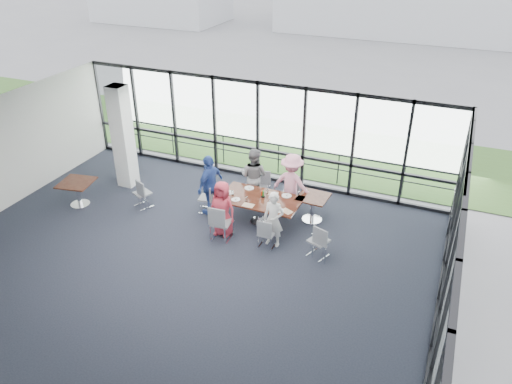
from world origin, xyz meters
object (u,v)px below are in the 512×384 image
at_px(main_table, 260,202).
at_px(chair_spare_r, 319,241).
at_px(diner_far_left, 254,176).
at_px(chair_spare_la, 142,193).
at_px(diner_end, 210,185).
at_px(chair_main_nl, 221,222).
at_px(diner_far_right, 292,184).
at_px(diner_near_left, 222,209).
at_px(side_table_right, 313,200).
at_px(side_table_left, 77,185).
at_px(chair_main_fr, 290,193).
at_px(chair_main_fl, 260,188).
at_px(diner_near_right, 273,219).
at_px(chair_spare_lb, 128,163).
at_px(structural_column, 123,137).
at_px(chair_main_nr, 267,233).
at_px(chair_main_end, 207,198).

distance_m(main_table, chair_spare_r, 2.15).
relative_size(diner_far_left, chair_spare_la, 1.95).
distance_m(diner_end, chair_main_nl, 1.44).
bearing_deg(diner_far_right, diner_near_left, 61.74).
relative_size(side_table_right, diner_far_left, 0.49).
bearing_deg(diner_far_left, side_table_left, 27.65).
bearing_deg(chair_spare_r, main_table, 176.09).
distance_m(diner_far_right, chair_main_fr, 0.49).
relative_size(side_table_right, chair_main_fl, 0.96).
bearing_deg(diner_near_right, chair_main_nl, -166.84).
height_order(side_table_right, chair_spare_lb, chair_spare_lb).
relative_size(diner_far_right, diner_end, 1.00).
xyz_separation_m(structural_column, chair_main_nr, (5.32, -1.52, -1.19)).
distance_m(diner_near_left, diner_end, 1.18).
relative_size(structural_column, diner_far_left, 1.85).
bearing_deg(side_table_left, chair_spare_la, 19.73).
bearing_deg(chair_main_fr, chair_main_nl, 58.47).
bearing_deg(structural_column, diner_far_right, 4.39).
xyz_separation_m(chair_main_fl, chair_main_fr, (0.94, -0.03, 0.01)).
height_order(chair_main_nr, chair_spare_la, chair_spare_la).
xyz_separation_m(side_table_right, diner_near_left, (-1.99, -1.58, 0.15)).
relative_size(diner_far_right, chair_main_nl, 1.80).
bearing_deg(side_table_right, chair_spare_r, -67.92).
distance_m(diner_near_left, chair_main_nl, 0.36).
height_order(main_table, diner_far_right, diner_far_right).
height_order(main_table, chair_main_fr, chair_main_fr).
bearing_deg(diner_far_left, structural_column, 9.64).
relative_size(diner_near_right, chair_spare_la, 1.69).
bearing_deg(structural_column, diner_near_left, -19.21).
relative_size(diner_end, chair_spare_la, 2.01).
height_order(diner_far_right, chair_spare_la, diner_far_right).
height_order(diner_near_right, diner_end, diner_end).
bearing_deg(side_table_left, structural_column, 71.53).
bearing_deg(chair_main_nr, diner_near_right, 58.06).
height_order(chair_main_end, chair_spare_lb, chair_main_end).
bearing_deg(diner_end, diner_near_right, 79.43).
height_order(chair_main_fl, chair_main_fr, chair_main_fr).
distance_m(diner_near_right, chair_main_nr, 0.39).
bearing_deg(main_table, side_table_right, 27.87).
bearing_deg(diner_far_left, diner_near_left, 90.29).
relative_size(diner_far_right, chair_spare_lb, 2.06).
distance_m(side_table_right, chair_main_fr, 0.93).
height_order(chair_main_nr, chair_main_fr, chair_main_fr).
bearing_deg(structural_column, chair_spare_la, -39.28).
bearing_deg(side_table_right, chair_main_nr, -112.03).
height_order(chair_main_nl, chair_main_nr, chair_main_nl).
bearing_deg(diner_near_left, chair_spare_r, 5.06).
bearing_deg(chair_main_fr, chair_main_fl, -6.85).
bearing_deg(side_table_right, chair_main_fr, 153.39).
height_order(diner_near_right, chair_main_nr, diner_near_right).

